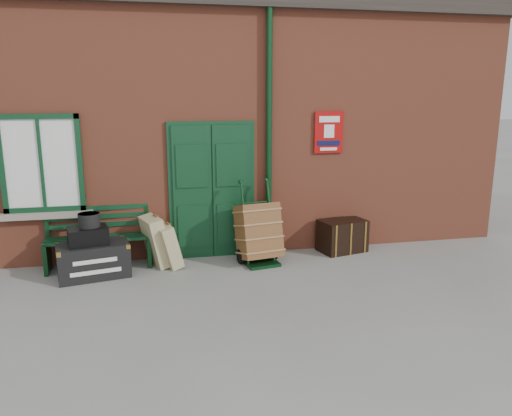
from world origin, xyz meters
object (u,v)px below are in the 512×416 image
object	(u,v)px
bench	(98,236)
houdini_trunk	(93,260)
porter_trolley	(258,232)
dark_trunk	(342,236)

from	to	relation	value
bench	houdini_trunk	world-z (taller)	bench
houdini_trunk	bench	bearing A→B (deg)	72.82
bench	houdini_trunk	xyz separation A→B (m)	(-0.04, -0.47, -0.24)
porter_trolley	houdini_trunk	bearing A→B (deg)	172.58
houdini_trunk	porter_trolley	bearing A→B (deg)	-9.35
porter_trolley	bench	bearing A→B (deg)	161.89
bench	porter_trolley	bearing A→B (deg)	-10.74
houdini_trunk	dark_trunk	xyz separation A→B (m)	(4.11, 0.40, 0.02)
houdini_trunk	porter_trolley	world-z (taller)	porter_trolley
houdini_trunk	porter_trolley	xyz separation A→B (m)	(2.56, 0.11, 0.25)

